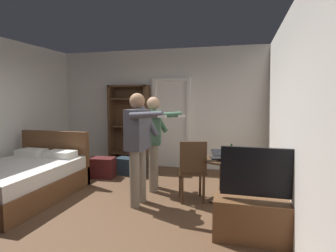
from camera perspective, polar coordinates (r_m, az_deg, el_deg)
ground_plane at (r=4.42m, az=-12.51°, el=-16.32°), size 5.94×5.94×0.00m
wall_back at (r=6.68m, az=-1.83°, el=3.61°), size 5.22×0.12×2.81m
wall_right at (r=3.69m, az=24.72°, el=1.35°), size 0.12×5.64×2.81m
doorway_frame at (r=6.53m, az=0.62°, el=1.97°), size 0.93×0.08×2.13m
bed at (r=5.26m, az=-28.10°, el=-9.80°), size 1.46×2.00×1.02m
bookshelf at (r=6.72m, az=-7.94°, el=0.62°), size 0.98×0.32×1.96m
tv_flatscreen at (r=3.51m, az=19.03°, el=-16.97°), size 1.11×0.40×1.10m
side_table at (r=4.51m, az=11.16°, el=-9.50°), size 0.65×0.65×0.70m
laptop at (r=4.41m, az=10.96°, el=-6.13°), size 0.40×0.40×0.16m
bottle_on_table at (r=4.35m, az=13.02°, el=-5.56°), size 0.06×0.06×0.26m
wooden_chair at (r=4.44m, az=5.06°, el=-8.73°), size 0.53×0.53×0.99m
person_blue_shirt at (r=4.24m, az=-6.17°, el=-3.03°), size 0.69×0.61×1.73m
person_striped_shirt at (r=4.93m, az=-2.89°, el=-2.16°), size 0.78×0.61×1.68m
suitcase_dark at (r=6.10m, az=-7.77°, el=-8.27°), size 0.66×0.39×0.36m
suitcase_small at (r=5.99m, az=-13.52°, el=-8.36°), size 0.55×0.38×0.42m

